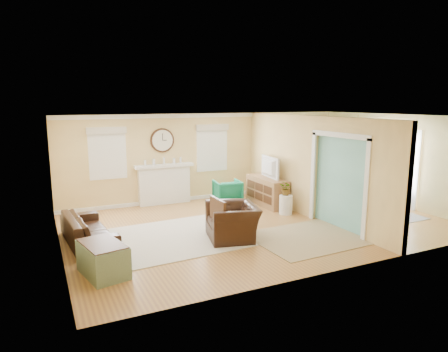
{
  "coord_description": "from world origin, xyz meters",
  "views": [
    {
      "loc": [
        -4.8,
        -8.13,
        2.94
      ],
      "look_at": [
        -0.8,
        0.3,
        1.2
      ],
      "focal_mm": 32.0,
      "sensor_mm": 36.0,
      "label": 1
    }
  ],
  "objects_px": {
    "credenza": "(267,191)",
    "dining_table": "(354,199)",
    "eames_chair": "(232,222)",
    "green_chair": "(227,192)",
    "sofa": "(88,230)"
  },
  "relations": [
    {
      "from": "sofa",
      "to": "green_chair",
      "type": "relative_size",
      "value": 2.74
    },
    {
      "from": "green_chair",
      "to": "credenza",
      "type": "relative_size",
      "value": 0.49
    },
    {
      "from": "credenza",
      "to": "sofa",
      "type": "bearing_deg",
      "value": -167.01
    },
    {
      "from": "sofa",
      "to": "credenza",
      "type": "xyz_separation_m",
      "value": [
        5.07,
        1.17,
        0.1
      ]
    },
    {
      "from": "dining_table",
      "to": "eames_chair",
      "type": "bearing_deg",
      "value": 88.61
    },
    {
      "from": "green_chair",
      "to": "dining_table",
      "type": "bearing_deg",
      "value": 150.67
    },
    {
      "from": "credenza",
      "to": "dining_table",
      "type": "distance_m",
      "value": 2.41
    },
    {
      "from": "dining_table",
      "to": "credenza",
      "type": "bearing_deg",
      "value": 39.8
    },
    {
      "from": "sofa",
      "to": "dining_table",
      "type": "xyz_separation_m",
      "value": [
        6.91,
        -0.38,
        0.01
      ]
    },
    {
      "from": "sofa",
      "to": "eames_chair",
      "type": "bearing_deg",
      "value": -114.15
    },
    {
      "from": "credenza",
      "to": "dining_table",
      "type": "height_order",
      "value": "credenza"
    },
    {
      "from": "eames_chair",
      "to": "green_chair",
      "type": "xyz_separation_m",
      "value": [
        1.23,
        2.79,
        -0.03
      ]
    },
    {
      "from": "eames_chair",
      "to": "green_chair",
      "type": "distance_m",
      "value": 3.05
    },
    {
      "from": "eames_chair",
      "to": "sofa",
      "type": "bearing_deg",
      "value": -95.79
    },
    {
      "from": "green_chair",
      "to": "dining_table",
      "type": "xyz_separation_m",
      "value": [
        2.81,
        -2.17,
        -0.03
      ]
    }
  ]
}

